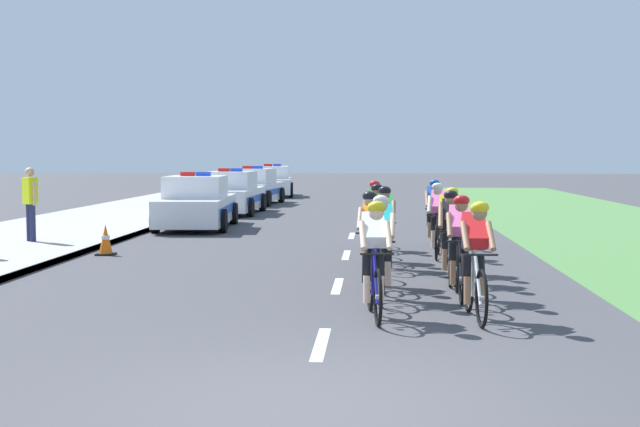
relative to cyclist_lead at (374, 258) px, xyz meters
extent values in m
plane|color=#424247|center=(-0.58, -3.76, -0.79)|extent=(160.00, 160.00, 0.00)
cube|color=#A3A099|center=(-8.47, 10.24, -0.73)|extent=(4.81, 60.00, 0.12)
cube|color=#9E9E99|center=(-6.15, 10.24, -0.72)|extent=(0.16, 60.00, 0.13)
cube|color=white|center=(-0.58, -1.45, -0.78)|extent=(0.14, 1.60, 0.01)
cube|color=white|center=(-0.58, 2.55, -0.78)|extent=(0.14, 1.60, 0.01)
cube|color=white|center=(-0.58, 6.55, -0.78)|extent=(0.14, 1.60, 0.01)
cube|color=white|center=(-0.58, 10.55, -0.78)|extent=(0.14, 1.60, 0.01)
torus|color=black|center=(0.05, -0.47, -0.42)|extent=(0.12, 0.72, 0.72)
cylinder|color=#99999E|center=(0.05, -0.47, -0.42)|extent=(0.07, 0.07, 0.06)
torus|color=black|center=(-0.05, 0.52, -0.42)|extent=(0.12, 0.72, 0.72)
cylinder|color=#99999E|center=(-0.05, 0.52, -0.42)|extent=(0.07, 0.07, 0.06)
cylinder|color=#1E1E99|center=(0.00, -0.03, 0.11)|extent=(0.09, 0.55, 0.04)
cylinder|color=#1E1E99|center=(0.02, -0.20, -0.21)|extent=(0.09, 0.48, 0.63)
cylinder|color=#1E1E99|center=(-0.02, 0.17, -0.19)|extent=(0.04, 0.04, 0.65)
cylinder|color=black|center=(0.04, -0.38, 0.09)|extent=(0.42, 0.07, 0.03)
cube|color=black|center=(-0.02, 0.17, 0.15)|extent=(0.12, 0.23, 0.05)
cube|color=white|center=(0.00, 0.05, 0.35)|extent=(0.33, 0.58, 0.44)
cube|color=black|center=(-0.02, 0.16, 0.19)|extent=(0.30, 0.23, 0.18)
cylinder|color=black|center=(0.08, 0.12, -0.15)|extent=(0.13, 0.23, 0.40)
cylinder|color=beige|center=(0.09, 0.04, -0.41)|extent=(0.11, 0.16, 0.36)
cylinder|color=black|center=(-0.10, 0.10, -0.15)|extent=(0.13, 0.18, 0.40)
cylinder|color=beige|center=(-0.09, 0.02, -0.41)|extent=(0.10, 0.13, 0.36)
cylinder|color=beige|center=(0.18, -0.15, 0.30)|extent=(0.12, 0.41, 0.35)
cylinder|color=beige|center=(-0.14, -0.18, 0.30)|extent=(0.12, 0.41, 0.35)
sphere|color=beige|center=(0.03, -0.25, 0.59)|extent=(0.19, 0.19, 0.19)
ellipsoid|color=yellow|center=(0.03, -0.26, 0.66)|extent=(0.26, 0.34, 0.24)
torus|color=black|center=(1.30, -0.48, -0.42)|extent=(0.08, 0.73, 0.72)
cylinder|color=#99999E|center=(1.30, -0.48, -0.42)|extent=(0.06, 0.06, 0.06)
torus|color=black|center=(1.25, 0.52, -0.42)|extent=(0.08, 0.73, 0.72)
cylinder|color=#99999E|center=(1.25, 0.52, -0.42)|extent=(0.06, 0.06, 0.06)
cylinder|color=white|center=(1.28, -0.03, 0.11)|extent=(0.06, 0.55, 0.04)
cylinder|color=white|center=(1.29, -0.20, -0.21)|extent=(0.06, 0.48, 0.63)
cylinder|color=white|center=(1.27, 0.17, -0.19)|extent=(0.04, 0.04, 0.65)
cylinder|color=black|center=(1.30, -0.38, 0.09)|extent=(0.42, 0.05, 0.03)
cube|color=black|center=(1.27, 0.17, 0.15)|extent=(0.11, 0.22, 0.05)
cube|color=red|center=(1.27, 0.05, 0.35)|extent=(0.31, 0.56, 0.45)
cube|color=black|center=(1.27, 0.16, 0.19)|extent=(0.29, 0.21, 0.18)
cylinder|color=black|center=(1.36, 0.12, -0.15)|extent=(0.12, 0.23, 0.40)
cylinder|color=#9E7051|center=(1.37, 0.04, -0.41)|extent=(0.10, 0.16, 0.36)
cylinder|color=black|center=(1.18, 0.11, -0.15)|extent=(0.12, 0.17, 0.40)
cylinder|color=#9E7051|center=(1.19, 0.03, -0.41)|extent=(0.10, 0.13, 0.36)
cylinder|color=#9E7051|center=(1.45, -0.16, 0.30)|extent=(0.10, 0.40, 0.35)
cylinder|color=#9E7051|center=(1.13, -0.18, 0.30)|extent=(0.10, 0.40, 0.35)
sphere|color=#9E7051|center=(1.29, -0.25, 0.59)|extent=(0.19, 0.19, 0.19)
ellipsoid|color=yellow|center=(1.29, -0.26, 0.66)|extent=(0.25, 0.33, 0.24)
torus|color=black|center=(0.08, 0.93, -0.42)|extent=(0.09, 0.73, 0.72)
cylinder|color=#99999E|center=(0.08, 0.93, -0.42)|extent=(0.06, 0.06, 0.06)
torus|color=black|center=(0.14, 1.93, -0.42)|extent=(0.09, 0.73, 0.72)
cylinder|color=#99999E|center=(0.14, 1.93, -0.42)|extent=(0.06, 0.06, 0.06)
cylinder|color=black|center=(0.11, 1.38, 0.11)|extent=(0.07, 0.55, 0.04)
cylinder|color=black|center=(0.10, 1.20, -0.21)|extent=(0.07, 0.48, 0.63)
cylinder|color=black|center=(0.12, 1.58, -0.19)|extent=(0.04, 0.04, 0.65)
cylinder|color=black|center=(0.09, 1.03, 0.09)|extent=(0.42, 0.05, 0.03)
cube|color=black|center=(0.12, 1.58, 0.15)|extent=(0.11, 0.23, 0.05)
cube|color=#19B2B7|center=(0.11, 1.45, 0.35)|extent=(0.31, 0.56, 0.47)
cube|color=black|center=(0.12, 1.57, 0.19)|extent=(0.29, 0.22, 0.18)
cylinder|color=black|center=(0.20, 1.51, -0.15)|extent=(0.12, 0.23, 0.40)
cylinder|color=beige|center=(0.20, 1.43, -0.41)|extent=(0.10, 0.16, 0.36)
cylinder|color=black|center=(0.02, 1.52, -0.15)|extent=(0.12, 0.17, 0.40)
cylinder|color=beige|center=(0.02, 1.44, -0.41)|extent=(0.10, 0.13, 0.36)
cylinder|color=beige|center=(0.26, 1.23, 0.30)|extent=(0.10, 0.41, 0.35)
cylinder|color=beige|center=(-0.06, 1.25, 0.30)|extent=(0.10, 0.41, 0.35)
sphere|color=beige|center=(0.09, 1.15, 0.59)|extent=(0.19, 0.19, 0.19)
ellipsoid|color=white|center=(0.09, 1.14, 0.66)|extent=(0.25, 0.33, 0.24)
torus|color=black|center=(1.22, 1.06, -0.42)|extent=(0.06, 0.72, 0.72)
cylinder|color=#99999E|center=(1.22, 1.06, -0.42)|extent=(0.06, 0.06, 0.06)
torus|color=black|center=(1.25, 2.06, -0.42)|extent=(0.06, 0.72, 0.72)
cylinder|color=#99999E|center=(1.25, 2.06, -0.42)|extent=(0.06, 0.06, 0.06)
cylinder|color=black|center=(1.23, 1.51, 0.11)|extent=(0.05, 0.55, 0.04)
cylinder|color=black|center=(1.23, 1.33, -0.21)|extent=(0.05, 0.48, 0.63)
cylinder|color=black|center=(1.24, 1.71, -0.19)|extent=(0.04, 0.04, 0.65)
cylinder|color=black|center=(1.22, 1.16, 0.09)|extent=(0.42, 0.04, 0.03)
cube|color=black|center=(1.24, 1.71, 0.15)|extent=(0.11, 0.22, 0.05)
cube|color=pink|center=(1.24, 1.58, 0.35)|extent=(0.30, 0.56, 0.44)
cube|color=black|center=(1.24, 1.70, 0.19)|extent=(0.29, 0.21, 0.18)
cylinder|color=black|center=(1.33, 1.64, -0.15)|extent=(0.12, 0.23, 0.40)
cylinder|color=#9E7051|center=(1.33, 1.56, -0.41)|extent=(0.09, 0.16, 0.36)
cylinder|color=black|center=(1.15, 1.65, -0.15)|extent=(0.11, 0.17, 0.40)
cylinder|color=#9E7051|center=(1.15, 1.57, -0.41)|extent=(0.09, 0.12, 0.36)
cylinder|color=#9E7051|center=(1.39, 1.36, 0.30)|extent=(0.09, 0.40, 0.35)
cylinder|color=#9E7051|center=(1.07, 1.37, 0.30)|extent=(0.09, 0.40, 0.35)
sphere|color=#9E7051|center=(1.23, 1.28, 0.59)|extent=(0.19, 0.19, 0.19)
ellipsoid|color=red|center=(1.23, 1.27, 0.66)|extent=(0.24, 0.32, 0.24)
torus|color=black|center=(-0.09, 2.13, -0.42)|extent=(0.09, 0.73, 0.72)
cylinder|color=#99999E|center=(-0.09, 2.13, -0.42)|extent=(0.06, 0.06, 0.06)
torus|color=black|center=(-0.02, 3.13, -0.42)|extent=(0.09, 0.73, 0.72)
cylinder|color=#99999E|center=(-0.02, 3.13, -0.42)|extent=(0.06, 0.06, 0.06)
cylinder|color=black|center=(-0.06, 2.58, 0.11)|extent=(0.07, 0.55, 0.04)
cylinder|color=black|center=(-0.07, 2.41, -0.21)|extent=(0.07, 0.48, 0.63)
cylinder|color=black|center=(-0.05, 2.78, -0.19)|extent=(0.04, 0.04, 0.65)
cylinder|color=black|center=(-0.08, 2.23, 0.09)|extent=(0.42, 0.05, 0.03)
cube|color=black|center=(-0.05, 2.78, 0.15)|extent=(0.11, 0.23, 0.05)
cube|color=orange|center=(-0.05, 2.66, 0.35)|extent=(0.31, 0.56, 0.45)
cube|color=black|center=(-0.05, 2.77, 0.19)|extent=(0.29, 0.22, 0.18)
cylinder|color=black|center=(0.04, 2.72, -0.15)|extent=(0.12, 0.23, 0.40)
cylinder|color=tan|center=(0.04, 2.64, -0.41)|extent=(0.10, 0.16, 0.36)
cylinder|color=black|center=(-0.14, 2.73, -0.15)|extent=(0.12, 0.18, 0.40)
cylinder|color=tan|center=(-0.14, 2.65, -0.41)|extent=(0.10, 0.13, 0.36)
cylinder|color=tan|center=(0.09, 2.43, 0.30)|extent=(0.10, 0.41, 0.35)
cylinder|color=tan|center=(-0.23, 2.45, 0.30)|extent=(0.10, 0.41, 0.35)
sphere|color=tan|center=(-0.07, 2.36, 0.59)|extent=(0.19, 0.19, 0.19)
ellipsoid|color=black|center=(-0.07, 2.35, 0.66)|extent=(0.25, 0.33, 0.24)
torus|color=black|center=(1.20, 2.54, -0.42)|extent=(0.11, 0.73, 0.72)
cylinder|color=#99999E|center=(1.20, 2.54, -0.42)|extent=(0.06, 0.06, 0.06)
torus|color=black|center=(1.28, 3.53, -0.42)|extent=(0.11, 0.73, 0.72)
cylinder|color=#99999E|center=(1.28, 3.53, -0.42)|extent=(0.06, 0.06, 0.06)
cylinder|color=silver|center=(1.24, 2.99, 0.11)|extent=(0.08, 0.55, 0.04)
cylinder|color=silver|center=(1.22, 2.81, -0.21)|extent=(0.08, 0.48, 0.63)
cylinder|color=silver|center=(1.25, 3.19, -0.19)|extent=(0.04, 0.04, 0.65)
cylinder|color=black|center=(1.21, 2.64, 0.09)|extent=(0.42, 0.06, 0.03)
cube|color=black|center=(1.25, 3.19, 0.15)|extent=(0.12, 0.23, 0.05)
cube|color=black|center=(1.24, 3.06, 0.35)|extent=(0.33, 0.57, 0.46)
cube|color=black|center=(1.25, 3.18, 0.19)|extent=(0.30, 0.22, 0.18)
cylinder|color=black|center=(1.34, 3.12, -0.15)|extent=(0.13, 0.23, 0.40)
cylinder|color=#9E7051|center=(1.33, 3.04, -0.41)|extent=(0.10, 0.16, 0.36)
cylinder|color=black|center=(1.16, 3.13, -0.15)|extent=(0.12, 0.18, 0.40)
cylinder|color=#9E7051|center=(1.15, 3.05, -0.41)|extent=(0.10, 0.13, 0.36)
cylinder|color=#9E7051|center=(1.38, 2.83, 0.30)|extent=(0.11, 0.41, 0.35)
cylinder|color=#9E7051|center=(1.06, 2.86, 0.30)|extent=(0.11, 0.41, 0.35)
sphere|color=#9E7051|center=(1.22, 2.76, 0.59)|extent=(0.19, 0.19, 0.19)
ellipsoid|color=black|center=(1.22, 2.75, 0.66)|extent=(0.26, 0.33, 0.24)
torus|color=black|center=(0.17, 4.08, -0.42)|extent=(0.06, 0.72, 0.72)
cylinder|color=#99999E|center=(0.17, 4.08, -0.42)|extent=(0.06, 0.06, 0.06)
torus|color=black|center=(0.20, 5.08, -0.42)|extent=(0.06, 0.72, 0.72)
cylinder|color=#99999E|center=(0.20, 5.08, -0.42)|extent=(0.06, 0.06, 0.06)
cylinder|color=black|center=(0.18, 4.53, 0.11)|extent=(0.05, 0.55, 0.04)
cylinder|color=black|center=(0.18, 4.36, -0.21)|extent=(0.05, 0.48, 0.63)
cylinder|color=black|center=(0.19, 4.73, -0.19)|extent=(0.04, 0.04, 0.65)
cylinder|color=black|center=(0.18, 4.18, 0.09)|extent=(0.42, 0.04, 0.03)
cube|color=black|center=(0.19, 4.73, 0.15)|extent=(0.11, 0.22, 0.05)
cube|color=green|center=(0.19, 4.61, 0.35)|extent=(0.29, 0.56, 0.45)
cube|color=black|center=(0.19, 4.72, 0.19)|extent=(0.28, 0.21, 0.18)
cylinder|color=black|center=(0.28, 4.67, -0.15)|extent=(0.12, 0.23, 0.40)
cylinder|color=#9E7051|center=(0.28, 4.59, -0.41)|extent=(0.09, 0.16, 0.36)
cylinder|color=black|center=(0.10, 4.67, -0.15)|extent=(0.11, 0.17, 0.40)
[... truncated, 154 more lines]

